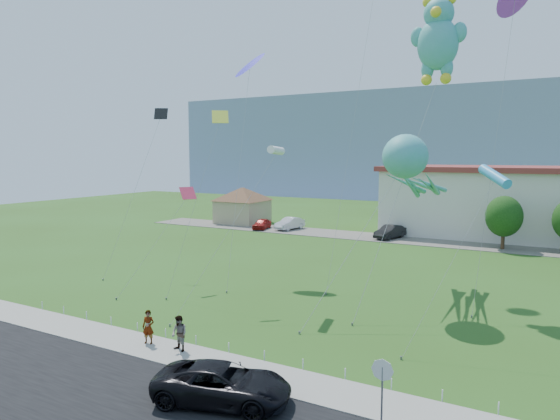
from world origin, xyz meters
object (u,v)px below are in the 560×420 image
object	(u,v)px
pedestrian_left	(148,327)
stop_sign	(382,376)
suv	(223,384)
teddy_bear_kite	(438,38)
parked_car_black	(390,232)
pavilion	(242,202)
pedestrian_right	(179,334)
octopus_kite	(411,169)
parked_car_red	(262,224)
parked_car_silver	(290,223)

from	to	relation	value
pedestrian_left	stop_sign	bearing A→B (deg)	-25.23
suv	pedestrian_left	size ratio (longest dim) A/B	3.11
teddy_bear_kite	stop_sign	bearing A→B (deg)	-82.47
parked_car_black	teddy_bear_kite	bearing A→B (deg)	-50.82
pavilion	pedestrian_left	world-z (taller)	pavilion
pedestrian_right	suv	bearing A→B (deg)	-19.99
teddy_bear_kite	pedestrian_left	bearing A→B (deg)	-120.14
pavilion	octopus_kite	distance (m)	40.39
stop_sign	parked_car_red	world-z (taller)	stop_sign
pedestrian_left	pedestrian_right	bearing A→B (deg)	-17.37
pedestrian_right	parked_car_black	xyz separation A→B (m)	(-0.82, 37.35, -0.15)
suv	parked_car_black	bearing A→B (deg)	-8.89
pavilion	teddy_bear_kite	world-z (taller)	teddy_bear_kite
suv	pedestrian_right	distance (m)	5.62
suv	octopus_kite	size ratio (longest dim) A/B	0.35
stop_sign	octopus_kite	xyz separation A→B (m)	(-3.31, 15.97, 6.77)
pedestrian_left	teddy_bear_kite	world-z (taller)	teddy_bear_kite
parked_car_red	parked_car_silver	bearing A→B (deg)	12.82
parked_car_black	pedestrian_left	bearing A→B (deg)	-76.44
pedestrian_right	parked_car_black	bearing A→B (deg)	104.12
suv	parked_car_red	world-z (taller)	suv
parked_car_silver	parked_car_black	xyz separation A→B (m)	(13.30, -0.62, -0.00)
pavilion	octopus_kite	xyz separation A→B (m)	(30.19, -26.24, 5.61)
pedestrian_left	teddy_bear_kite	size ratio (longest dim) A/B	0.08
pavilion	parked_car_silver	distance (m)	9.44
pavilion	teddy_bear_kite	bearing A→B (deg)	-36.82
stop_sign	pedestrian_right	bearing A→B (deg)	170.71
stop_sign	pedestrian_right	size ratio (longest dim) A/B	1.45
pedestrian_left	parked_car_silver	distance (m)	39.86
stop_sign	parked_car_red	bearing A→B (deg)	126.15
suv	parked_car_black	world-z (taller)	parked_car_black
pavilion	suv	size ratio (longest dim) A/B	1.74
suv	parked_car_black	xyz separation A→B (m)	(-5.53, 40.40, 0.02)
pavilion	parked_car_black	size ratio (longest dim) A/B	2.00
pedestrian_right	parked_car_black	size ratio (longest dim) A/B	0.38
parked_car_red	parked_car_black	distance (m)	16.60
stop_sign	parked_car_black	xyz separation A→B (m)	(-11.37, 39.08, -1.05)
parked_car_black	teddy_bear_kite	size ratio (longest dim) A/B	0.23
parked_car_red	octopus_kite	bearing A→B (deg)	-52.98
pedestrian_right	octopus_kite	world-z (taller)	octopus_kite
suv	parked_car_black	distance (m)	40.78
parked_car_red	parked_car_silver	size ratio (longest dim) A/B	0.84
pedestrian_left	pedestrian_right	world-z (taller)	pedestrian_right
parked_car_red	parked_car_black	xyz separation A→B (m)	(16.58, 0.82, 0.10)
teddy_bear_kite	suv	bearing A→B (deg)	-99.29
pedestrian_left	parked_car_red	distance (m)	39.65
pedestrian_right	octopus_kite	xyz separation A→B (m)	(7.24, 14.24, 7.67)
suv	pedestrian_left	bearing A→B (deg)	48.90
suv	pedestrian_left	xyz separation A→B (m)	(-6.71, 3.05, 0.15)
suv	parked_car_silver	xyz separation A→B (m)	(-18.83, 41.02, 0.03)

